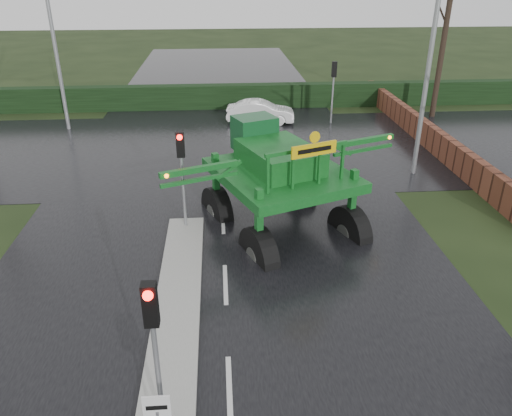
{
  "coord_description": "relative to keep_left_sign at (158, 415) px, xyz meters",
  "views": [
    {
      "loc": [
        -0.03,
        -8.02,
        8.27
      ],
      "look_at": [
        0.95,
        4.88,
        2.0
      ],
      "focal_mm": 35.0,
      "sensor_mm": 36.0,
      "label": 1
    }
  ],
  "objects": [
    {
      "name": "traffic_signal_far",
      "position": [
        7.8,
        21.51,
        1.53
      ],
      "size": [
        0.26,
        0.33,
        3.52
      ],
      "rotation": [
        0.0,
        0.0,
        3.14
      ],
      "color": "gray",
      "rests_on": "ground"
    },
    {
      "name": "brick_wall",
      "position": [
        11.8,
        17.5,
        -0.46
      ],
      "size": [
        0.4,
        20.0,
        1.2
      ],
      "primitive_type": "cube",
      "color": "#592D1E",
      "rests_on": "ground"
    },
    {
      "name": "traffic_signal_near",
      "position": [
        0.0,
        0.49,
        1.53
      ],
      "size": [
        0.26,
        0.33,
        3.52
      ],
      "color": "gray",
      "rests_on": "ground"
    },
    {
      "name": "tree_right_far",
      "position": [
        14.3,
        22.5,
        5.44
      ],
      "size": [
        7.0,
        7.0,
        12.05
      ],
      "color": "black",
      "rests_on": "ground"
    },
    {
      "name": "hedge_row",
      "position": [
        1.3,
        25.5,
        -0.31
      ],
      "size": [
        44.0,
        0.9,
        1.5
      ],
      "primitive_type": "cube",
      "color": "black",
      "rests_on": "ground"
    },
    {
      "name": "median_island",
      "position": [
        0.0,
        4.5,
        -0.97
      ],
      "size": [
        1.2,
        10.0,
        0.16
      ],
      "primitive_type": "cube",
      "color": "gray",
      "rests_on": "ground"
    },
    {
      "name": "road_main",
      "position": [
        1.3,
        11.5,
        -1.05
      ],
      "size": [
        14.0,
        80.0,
        0.02
      ],
      "primitive_type": "cube",
      "color": "black",
      "rests_on": "ground"
    },
    {
      "name": "keep_left_sign",
      "position": [
        0.0,
        0.0,
        0.0
      ],
      "size": [
        0.5,
        0.07,
        1.35
      ],
      "color": "gray",
      "rests_on": "ground"
    },
    {
      "name": "white_sedan",
      "position": [
        3.7,
        21.92,
        -1.06
      ],
      "size": [
        4.04,
        1.83,
        1.29
      ],
      "primitive_type": "imported",
      "rotation": [
        0.0,
        0.0,
        1.45
      ],
      "color": "white",
      "rests_on": "ground"
    },
    {
      "name": "ground",
      "position": [
        1.3,
        1.5,
        -1.06
      ],
      "size": [
        140.0,
        140.0,
        0.0
      ],
      "primitive_type": "plane",
      "color": "black",
      "rests_on": "ground"
    },
    {
      "name": "traffic_signal_mid",
      "position": [
        0.0,
        8.99,
        1.53
      ],
      "size": [
        0.26,
        0.33,
        3.52
      ],
      "color": "gray",
      "rests_on": "ground"
    },
    {
      "name": "street_light_right",
      "position": [
        9.49,
        13.5,
        4.93
      ],
      "size": [
        3.85,
        0.3,
        10.0
      ],
      "color": "gray",
      "rests_on": "ground"
    },
    {
      "name": "crop_sprayer",
      "position": [
        2.31,
        7.22,
        1.25
      ],
      "size": [
        8.16,
        6.53,
        4.87
      ],
      "rotation": [
        0.0,
        0.0,
        0.38
      ],
      "color": "black",
      "rests_on": "ground"
    },
    {
      "name": "street_light_left_far",
      "position": [
        -6.89,
        21.5,
        4.93
      ],
      "size": [
        3.85,
        0.3,
        10.0
      ],
      "color": "gray",
      "rests_on": "ground"
    },
    {
      "name": "road_cross",
      "position": [
        1.3,
        17.5,
        -1.05
      ],
      "size": [
        80.0,
        12.0,
        0.02
      ],
      "primitive_type": "cube",
      "color": "black",
      "rests_on": "ground"
    }
  ]
}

